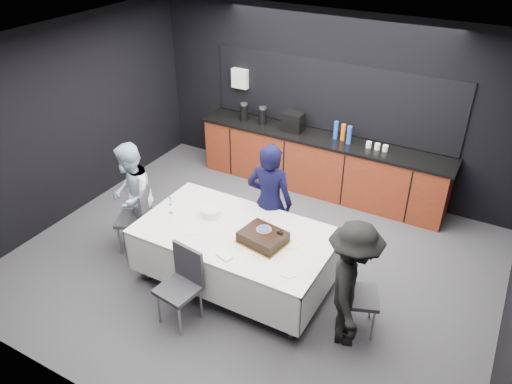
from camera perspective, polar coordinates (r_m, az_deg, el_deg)
ground at (r=6.66m, az=-0.42°, el=-8.14°), size 6.00×6.00×0.00m
room_shell at (r=5.66m, az=-0.50°, el=6.55°), size 6.04×5.04×2.82m
kitchenette at (r=8.05m, az=7.28°, el=3.76°), size 4.10×0.64×2.05m
party_table at (r=5.99m, az=-2.34°, el=-5.52°), size 2.32×1.32×0.78m
cake_assembly at (r=5.69m, az=0.81°, el=-5.17°), size 0.59×0.51×0.17m
plate_stack at (r=6.17m, az=-5.18°, el=-2.29°), size 0.24×0.24×0.10m
loose_plate_near at (r=5.95m, az=-7.41°, el=-4.38°), size 0.20×0.20×0.01m
loose_plate_right_a at (r=5.70m, az=4.08°, el=-5.94°), size 0.19×0.19×0.01m
loose_plate_right_b at (r=5.32m, az=3.69°, el=-9.10°), size 0.20×0.20×0.01m
loose_plate_far at (r=6.14m, az=-0.15°, el=-2.84°), size 0.21×0.21×0.01m
fork_pile at (r=5.51m, az=-3.63°, el=-7.31°), size 0.20×0.16×0.03m
champagne_flute at (r=6.22m, az=-9.84°, el=-1.14°), size 0.06×0.06×0.22m
chair_left at (r=6.81m, az=-13.29°, el=-2.53°), size 0.55×0.55×0.92m
chair_right at (r=5.57m, az=10.93°, el=-10.93°), size 0.54×0.54×0.92m
chair_near at (r=5.65m, az=-8.39°, el=-9.92°), size 0.47×0.47×0.92m
person_center at (r=6.35m, az=1.56°, el=-1.20°), size 0.66×0.49×1.64m
person_left at (r=6.83m, az=-14.03°, el=-0.43°), size 0.85×0.91×1.48m
person_right at (r=5.30m, az=10.88°, el=-10.40°), size 0.84×1.10×1.50m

